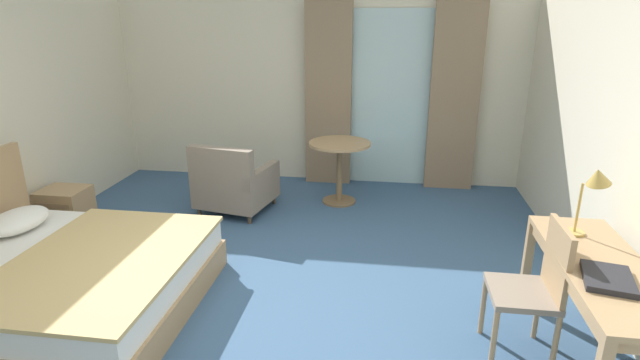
# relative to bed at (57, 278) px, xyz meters

# --- Properties ---
(ground) EXTENTS (5.92, 7.15, 0.10)m
(ground) POSITION_rel_bed_xyz_m (1.48, 0.16, -0.31)
(ground) COLOR #38567A
(wall_back) EXTENTS (5.52, 0.12, 2.53)m
(wall_back) POSITION_rel_bed_xyz_m (1.48, 3.48, 1.01)
(wall_back) COLOR beige
(wall_back) RESTS_ON ground
(balcony_glass_door) EXTENTS (1.14, 0.02, 2.23)m
(balcony_glass_door) POSITION_rel_bed_xyz_m (2.44, 3.40, 0.86)
(balcony_glass_door) COLOR silver
(balcony_glass_door) RESTS_ON ground
(curtain_panel_left) EXTENTS (0.59, 0.10, 2.33)m
(curtain_panel_left) POSITION_rel_bed_xyz_m (1.65, 3.30, 0.91)
(curtain_panel_left) COLOR #897056
(curtain_panel_left) RESTS_ON ground
(curtain_panel_right) EXTENTS (0.60, 0.10, 2.33)m
(curtain_panel_right) POSITION_rel_bed_xyz_m (3.22, 3.30, 0.91)
(curtain_panel_right) COLOR #897056
(curtain_panel_right) RESTS_ON ground
(bed) EXTENTS (1.97, 1.81, 1.06)m
(bed) POSITION_rel_bed_xyz_m (0.00, 0.00, 0.00)
(bed) COLOR tan
(bed) RESTS_ON ground
(nightstand) EXTENTS (0.45, 0.39, 0.46)m
(nightstand) POSITION_rel_bed_xyz_m (-0.83, 1.32, -0.02)
(nightstand) COLOR tan
(nightstand) RESTS_ON ground
(writing_desk) EXTENTS (0.53, 1.47, 0.73)m
(writing_desk) POSITION_rel_bed_xyz_m (3.76, -0.13, 0.39)
(writing_desk) COLOR tan
(writing_desk) RESTS_ON ground
(desk_chair) EXTENTS (0.40, 0.43, 0.94)m
(desk_chair) POSITION_rel_bed_xyz_m (3.42, -0.05, 0.28)
(desk_chair) COLOR gray
(desk_chair) RESTS_ON ground
(desk_lamp) EXTENTS (0.27, 0.21, 0.48)m
(desk_lamp) POSITION_rel_bed_xyz_m (3.83, 0.37, 0.83)
(desk_lamp) COLOR tan
(desk_lamp) RESTS_ON writing_desk
(closed_book) EXTENTS (0.32, 0.38, 0.04)m
(closed_book) POSITION_rel_bed_xyz_m (3.70, -0.33, 0.50)
(closed_book) COLOR #232328
(closed_book) RESTS_ON writing_desk
(armchair_by_window) EXTENTS (0.88, 0.89, 0.82)m
(armchair_by_window) POSITION_rel_bed_xyz_m (0.73, 2.09, 0.07)
(armchair_by_window) COLOR gray
(armchair_by_window) RESTS_ON ground
(round_cafe_table) EXTENTS (0.72, 0.72, 0.74)m
(round_cafe_table) POSITION_rel_bed_xyz_m (1.88, 2.56, 0.30)
(round_cafe_table) COLOR tan
(round_cafe_table) RESTS_ON ground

